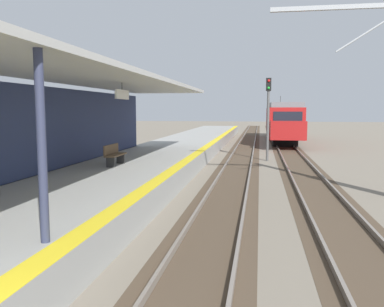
# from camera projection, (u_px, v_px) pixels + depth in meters

# --- Properties ---
(station_platform) EXTENTS (5.00, 80.00, 0.91)m
(station_platform) POSITION_uv_depth(u_px,v_px,m) (141.00, 168.00, 19.12)
(station_platform) COLOR #999993
(station_platform) RESTS_ON ground
(station_building_with_canopy) EXTENTS (4.85, 24.00, 4.43)m
(station_building_with_canopy) POSITION_uv_depth(u_px,v_px,m) (46.00, 126.00, 13.99)
(station_building_with_canopy) COLOR #4C4C4C
(station_building_with_canopy) RESTS_ON ground
(track_pair_nearest_platform) EXTENTS (2.34, 120.00, 0.16)m
(track_pair_nearest_platform) POSITION_uv_depth(u_px,v_px,m) (238.00, 167.00, 22.36)
(track_pair_nearest_platform) COLOR #4C3D2D
(track_pair_nearest_platform) RESTS_ON ground
(track_pair_middle) EXTENTS (2.34, 120.00, 0.16)m
(track_pair_middle) POSITION_uv_depth(u_px,v_px,m) (301.00, 169.00, 21.80)
(track_pair_middle) COLOR #4C3D2D
(track_pair_middle) RESTS_ON ground
(approaching_train) EXTENTS (2.93, 19.60, 4.76)m
(approaching_train) POSITION_uv_depth(u_px,v_px,m) (282.00, 120.00, 41.16)
(approaching_train) COLOR maroon
(approaching_train) RESTS_ON ground
(rail_signal_post) EXTENTS (0.32, 0.34, 5.20)m
(rail_signal_post) POSITION_uv_depth(u_px,v_px,m) (268.00, 110.00, 25.18)
(rail_signal_post) COLOR #4C4C4C
(rail_signal_post) RESTS_ON ground
(platform_bench) EXTENTS (0.45, 1.60, 0.88)m
(platform_bench) POSITION_uv_depth(u_px,v_px,m) (114.00, 154.00, 16.91)
(platform_bench) COLOR brown
(platform_bench) RESTS_ON station_platform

